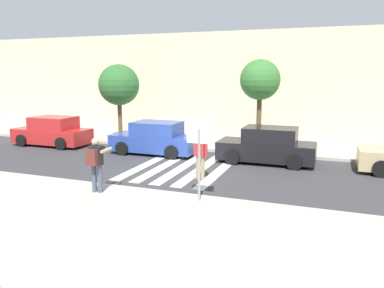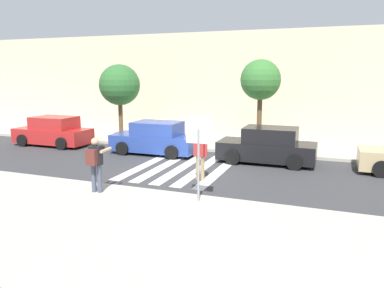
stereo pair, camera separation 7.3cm
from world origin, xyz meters
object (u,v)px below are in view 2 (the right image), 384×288
Objects in this scene: pedestrian_crossing at (200,153)px; parked_car_red at (53,132)px; photographer_with_backpack at (95,160)px; street_tree_west at (120,85)px; parked_car_black at (268,146)px; street_tree_center at (261,81)px; stop_sign at (199,140)px; parked_car_blue at (155,139)px.

pedestrian_crossing reaches higher than parked_car_red.
street_tree_west is (-4.29, 8.56, 1.99)m from photographer_with_backpack.
parked_car_black is 3.73m from street_tree_center.
photographer_with_backpack is at bearing -123.52° from parked_car_black.
stop_sign is 0.60× the size of parked_car_red.
street_tree_center is at bearing 109.24° from parked_car_black.
photographer_with_backpack reaches higher than parked_car_black.
street_tree_west is at bearing 146.05° from parked_car_blue.
photographer_with_backpack is 3.79m from pedestrian_crossing.
stop_sign is at bearing -99.38° from parked_car_black.
stop_sign is 0.60× the size of parked_car_blue.
stop_sign is 0.57× the size of street_tree_center.
street_tree_center is (0.16, 8.42, 1.53)m from stop_sign.
parked_car_black is at bearing 0.00° from parked_car_blue.
parked_car_blue is (6.07, 0.00, 0.00)m from parked_car_red.
street_tree_west reaches higher than stop_sign.
photographer_with_backpack is 0.42× the size of parked_car_black.
photographer_with_backpack reaches higher than pedestrian_crossing.
parked_car_red is 4.34m from street_tree_west.
pedestrian_crossing is at bearing -20.04° from parked_car_red.
parked_car_black is at bearing 56.48° from photographer_with_backpack.
parked_car_blue is at bearing -152.00° from street_tree_center.
parked_car_black is (1.84, 3.49, -0.25)m from pedestrian_crossing.
stop_sign is 11.19m from street_tree_west.
street_tree_center is at bearing 88.93° from stop_sign.
street_tree_center is at bearing 1.86° from street_tree_west.
photographer_with_backpack is 0.42× the size of parked_car_blue.
street_tree_west is at bearing 165.88° from parked_car_black.
parked_car_black is (4.25, 6.41, -0.44)m from photographer_with_backpack.
parked_car_blue is 4.55m from street_tree_west.
parked_car_red is 1.00× the size of parked_car_blue.
photographer_with_backpack is 9.72m from street_tree_center.
parked_car_red is 11.18m from street_tree_center.
street_tree_west reaches higher than parked_car_red.
photographer_with_backpack is 9.62m from parked_car_red.
pedestrian_crossing is 9.02m from street_tree_west.
parked_car_red is at bearing 149.97° from stop_sign.
street_tree_west is at bearing 139.90° from pedestrian_crossing.
pedestrian_crossing is at bearing -40.10° from street_tree_west.
parked_car_blue is at bearing 135.12° from pedestrian_crossing.
photographer_with_backpack reaches higher than parked_car_blue.
parked_car_red is (-7.17, 6.41, -0.44)m from photographer_with_backpack.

